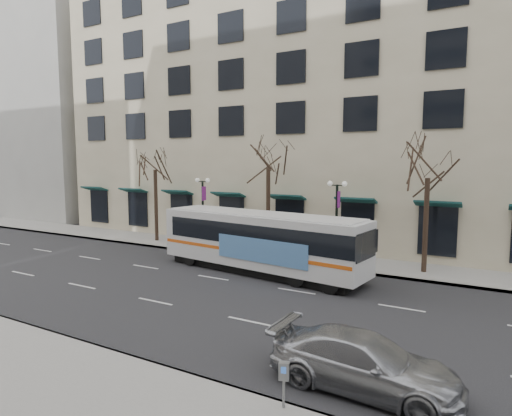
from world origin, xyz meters
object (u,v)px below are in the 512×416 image
Objects in this scene: tree_far_mid at (268,154)px; pay_station at (284,375)px; tree_far_right at (428,161)px; lamp_post_right at (337,218)px; tree_far_left at (155,157)px; city_bus at (261,240)px; lamp_post_left at (203,209)px; silver_car at (364,362)px.

tree_far_mid is 19.32m from pay_station.
tree_far_right is 1.55× the size of lamp_post_right.
tree_far_left reaches higher than pay_station.
tree_far_left reaches higher than lamp_post_right.
tree_far_left reaches higher than city_bus.
lamp_post_right is at bearing 85.84° from pay_station.
pay_station is at bearing -61.04° from tree_far_mid.
lamp_post_left is at bearing 180.00° from lamp_post_right.
lamp_post_right is (10.00, 0.00, 0.00)m from lamp_post_left.
lamp_post_right is 16.10m from pay_station.
lamp_post_left is 4.33× the size of pay_station.
city_bus is (-8.22, -4.24, -4.53)m from tree_far_right.
city_bus is at bearing -131.53° from lamp_post_right.
tree_far_right is at bearing -0.00° from tree_far_mid.
lamp_post_right is 0.40× the size of city_bus.
tree_far_left is 10.00m from tree_far_mid.
tree_far_left is 13.41m from city_bus.
pay_station is at bearing -51.53° from city_bus.
silver_car is (8.56, -9.69, -1.12)m from city_bus.
tree_far_right is at bearing 34.78° from city_bus.
city_bus is at bearing -152.70° from tree_far_right.
lamp_post_right is at bearing 55.95° from city_bus.
tree_far_left is 20.00m from tree_far_right.
tree_far_right is 6.70× the size of pay_station.
silver_car is 4.45× the size of pay_station.
silver_car is at bearing -34.40° from tree_far_left.
tree_far_right is 15.03m from silver_car.
silver_car reaches higher than pay_station.
tree_far_left reaches higher than silver_car.
pay_station is (7.12, -11.86, -0.87)m from city_bus.
tree_far_mid is 6.40m from lamp_post_left.
tree_far_mid is 18.40m from silver_car.
lamp_post_right is 0.97× the size of silver_car.
pay_station is (-1.44, -2.17, 0.24)m from silver_car.
tree_far_mid is at bearing 38.33° from silver_car.
tree_far_left is 25.48m from pay_station.
tree_far_left is 1.03× the size of tree_far_right.
silver_car is 2.61m from pay_station.
city_bus is at bearing -67.17° from tree_far_mid.
tree_far_mid is (10.00, 0.00, 0.21)m from tree_far_left.
city_bus is 13.86m from pay_station.
tree_far_mid is 6.41m from lamp_post_right.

